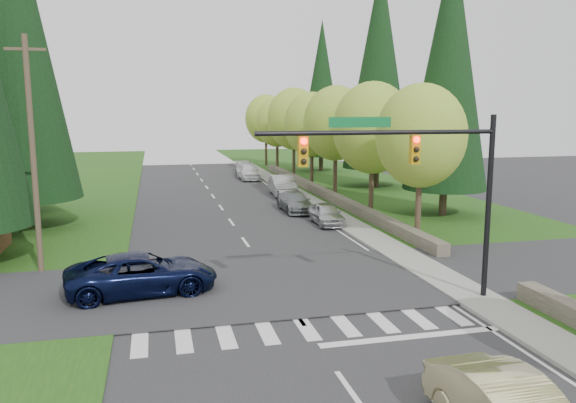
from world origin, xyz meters
name	(u,v)px	position (x,y,z in m)	size (l,w,h in m)	color
ground	(338,374)	(0.00, 0.00, 0.00)	(120.00, 120.00, 0.00)	#28282B
grass_east	(429,216)	(13.00, 20.00, 0.03)	(14.00, 110.00, 0.06)	#1E4C14
grass_west	(1,236)	(-13.00, 20.00, 0.03)	(14.00, 110.00, 0.06)	#1E4C14
cross_street	(275,284)	(0.00, 8.00, 0.00)	(120.00, 8.00, 0.10)	#28282B
sidewalk_east	(332,214)	(6.90, 22.00, 0.07)	(1.80, 80.00, 0.13)	gray
curb_east	(319,214)	(6.05, 22.00, 0.07)	(0.20, 80.00, 0.13)	gray
stone_wall_north	(321,192)	(8.60, 30.00, 0.35)	(0.70, 40.00, 0.70)	#4C4438
traffic_signal	(419,167)	(4.37, 4.50, 4.98)	(8.70, 0.37, 6.80)	black
utility_pole	(33,154)	(-9.50, 12.00, 5.14)	(1.60, 0.24, 10.00)	#473828
decid_tree_0	(421,136)	(9.20, 14.00, 5.60)	(4.80, 4.80, 8.37)	#38281C
decid_tree_1	(373,128)	(9.30, 21.00, 5.80)	(5.20, 5.20, 8.80)	#38281C
decid_tree_2	(336,123)	(9.10, 28.00, 5.93)	(5.00, 5.00, 8.82)	#38281C
decid_tree_3	(312,125)	(9.20, 35.00, 5.66)	(5.00, 5.00, 8.55)	#38281C
decid_tree_4	(294,119)	(9.30, 42.00, 6.06)	(5.40, 5.40, 9.18)	#38281C
decid_tree_5	(277,123)	(9.10, 49.00, 5.53)	(4.80, 4.80, 8.30)	#38281C
decid_tree_6	(266,119)	(9.20, 56.00, 5.86)	(5.20, 5.20, 8.86)	#38281C
conifer_w_c	(13,32)	(-12.00, 22.00, 11.29)	(6.46, 6.46, 20.80)	#38281C
conifer_w_e	(3,59)	(-14.00, 28.00, 10.29)	(5.78, 5.78, 18.80)	#38281C
conifer_e_a	(449,65)	(14.00, 20.00, 9.79)	(5.44, 5.44, 17.80)	#38281C
conifer_e_b	(379,66)	(15.00, 34.00, 10.79)	(6.12, 6.12, 19.80)	#38281C
conifer_e_c	(322,89)	(14.00, 48.00, 9.29)	(5.10, 5.10, 16.80)	#38281C
suv_navy	(142,274)	(-5.17, 8.04, 0.78)	(2.60, 5.65, 1.57)	black
parked_car_a	(327,214)	(5.60, 18.98, 0.66)	(1.57, 3.90, 1.33)	#B8B9BE
parked_car_b	(295,202)	(4.82, 23.71, 0.67)	(1.87, 4.60, 1.33)	slate
parked_car_c	(282,186)	(5.60, 31.10, 0.82)	(1.74, 4.99, 1.64)	#AEADB2
parked_car_d	(248,172)	(4.64, 42.23, 0.80)	(1.89, 4.69, 1.60)	white
parked_car_e	(247,170)	(4.94, 45.20, 0.70)	(1.95, 4.81, 1.40)	#BAB9BE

